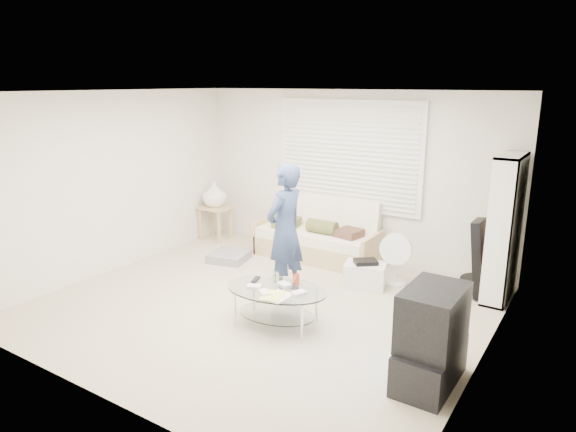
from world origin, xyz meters
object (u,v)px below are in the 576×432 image
Objects in this scene: tv_unit at (431,338)px; coffee_table at (276,296)px; futon_sofa at (318,239)px; bookshelf at (504,229)px.

coffee_table is (-1.77, 0.21, -0.10)m from tv_unit.
futon_sofa is at bearing 136.07° from tv_unit.
futon_sofa is at bearing 177.72° from bookshelf.
bookshelf reaches higher than futon_sofa.
futon_sofa is at bearing 108.20° from coffee_table.
bookshelf is 1.98× the size of tv_unit.
bookshelf is 2.87m from coffee_table.
tv_unit is at bearing -43.93° from futon_sofa.
bookshelf is at bearing -2.28° from futon_sofa.
tv_unit is at bearing -93.12° from bookshelf.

